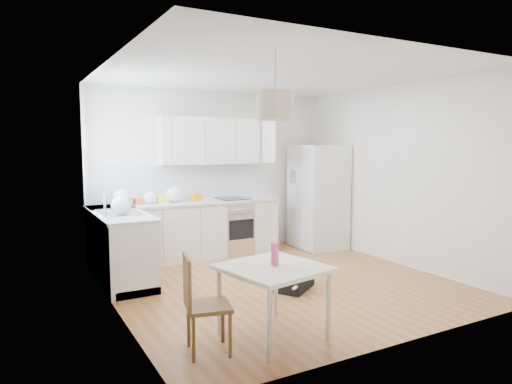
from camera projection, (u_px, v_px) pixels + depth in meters
floor at (279, 283)px, 6.01m from camera, size 4.20×4.20×0.00m
ceiling at (281, 74)px, 5.73m from camera, size 4.20×4.20×0.00m
wall_back at (215, 172)px, 7.70m from camera, size 4.20×0.00×4.20m
wall_left at (113, 189)px, 4.87m from camera, size 0.00×4.20×4.20m
wall_right at (398, 176)px, 6.88m from camera, size 0.00×4.20×4.20m
window_glassblock at (94, 150)px, 5.83m from camera, size 0.02×1.00×1.00m
cabinets_back at (188, 231)px, 7.25m from camera, size 3.00×0.60×0.88m
cabinets_left at (119, 247)px, 6.15m from camera, size 0.60×1.80×0.88m
counter_back at (188, 203)px, 7.20m from camera, size 3.02×0.64×0.04m
counter_left at (118, 213)px, 6.10m from camera, size 0.64×1.82×0.04m
backsplash_back at (181, 182)px, 7.42m from camera, size 3.00×0.01×0.58m
backsplash_left at (95, 191)px, 5.93m from camera, size 0.01×1.80×0.58m
upper_cabinets at (210, 141)px, 7.44m from camera, size 1.70×0.32×0.75m
range_oven at (233, 227)px, 7.63m from camera, size 0.50×0.61×0.88m
sink at (119, 213)px, 6.06m from camera, size 0.50×0.80×0.16m
refrigerator at (319, 196)px, 8.05m from camera, size 0.90×0.94×1.81m
dining_table at (273, 273)px, 4.28m from camera, size 1.02×1.02×0.69m
dining_chair at (209, 304)px, 3.97m from camera, size 0.44×0.44×0.87m
drink_bottle at (275, 252)px, 4.29m from camera, size 0.09×0.09×0.26m
gym_bag at (293, 279)px, 5.76m from camera, size 0.68×0.63×0.26m
pendant_lamp at (275, 106)px, 4.26m from camera, size 0.35×0.35×0.27m
grocery_bag_a at (122, 197)px, 6.71m from camera, size 0.27×0.23×0.25m
grocery_bag_b at (150, 198)px, 6.91m from camera, size 0.21×0.18×0.19m
grocery_bag_c at (175, 195)px, 7.08m from camera, size 0.27×0.23×0.25m
grocery_bag_d at (123, 203)px, 6.32m from camera, size 0.20×0.17×0.18m
grocery_bag_e at (122, 205)px, 5.89m from camera, size 0.26×0.22×0.24m
snack_orange at (196, 197)px, 7.30m from camera, size 0.20×0.17×0.12m
snack_yellow at (163, 200)px, 6.98m from camera, size 0.17×0.12×0.11m
snack_red at (139, 201)px, 6.87m from camera, size 0.16×0.13×0.10m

